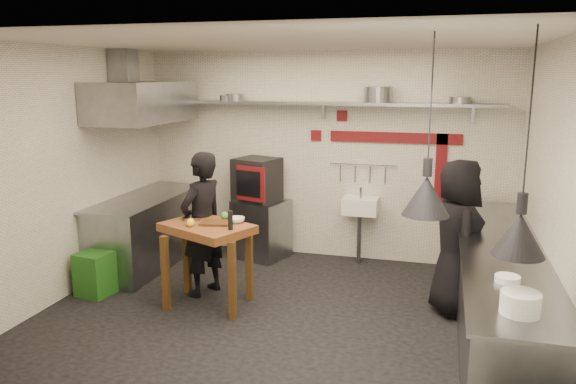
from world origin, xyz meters
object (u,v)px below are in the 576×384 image
(oven_stand, at_px, (261,229))
(green_bin, at_px, (95,274))
(chef_right, at_px, (457,237))
(prep_table, at_px, (208,265))
(combi_oven, at_px, (257,179))
(chef_left, at_px, (202,224))

(oven_stand, height_order, green_bin, oven_stand)
(chef_right, bearing_deg, prep_table, 87.01)
(oven_stand, distance_m, green_bin, 2.30)
(oven_stand, distance_m, combi_oven, 0.69)
(chef_left, bearing_deg, oven_stand, -168.15)
(oven_stand, bearing_deg, prep_table, -74.11)
(chef_right, bearing_deg, chef_left, 80.18)
(combi_oven, bearing_deg, chef_left, -79.53)
(green_bin, distance_m, chef_right, 4.05)
(prep_table, bearing_deg, oven_stand, 112.95)
(oven_stand, bearing_deg, chef_right, -8.32)
(chef_right, bearing_deg, combi_oven, 50.22)
(oven_stand, xyz_separation_m, chef_left, (-0.22, -1.45, 0.43))
(green_bin, height_order, prep_table, prep_table)
(green_bin, xyz_separation_m, prep_table, (1.38, 0.07, 0.21))
(chef_right, bearing_deg, oven_stand, 49.87)
(combi_oven, height_order, prep_table, combi_oven)
(oven_stand, xyz_separation_m, green_bin, (-1.41, -1.81, -0.15))
(prep_table, xyz_separation_m, chef_right, (2.58, 0.54, 0.36))
(green_bin, height_order, chef_right, chef_right)
(prep_table, bearing_deg, green_bin, -153.21)
(oven_stand, xyz_separation_m, combi_oven, (-0.06, 0.01, 0.69))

